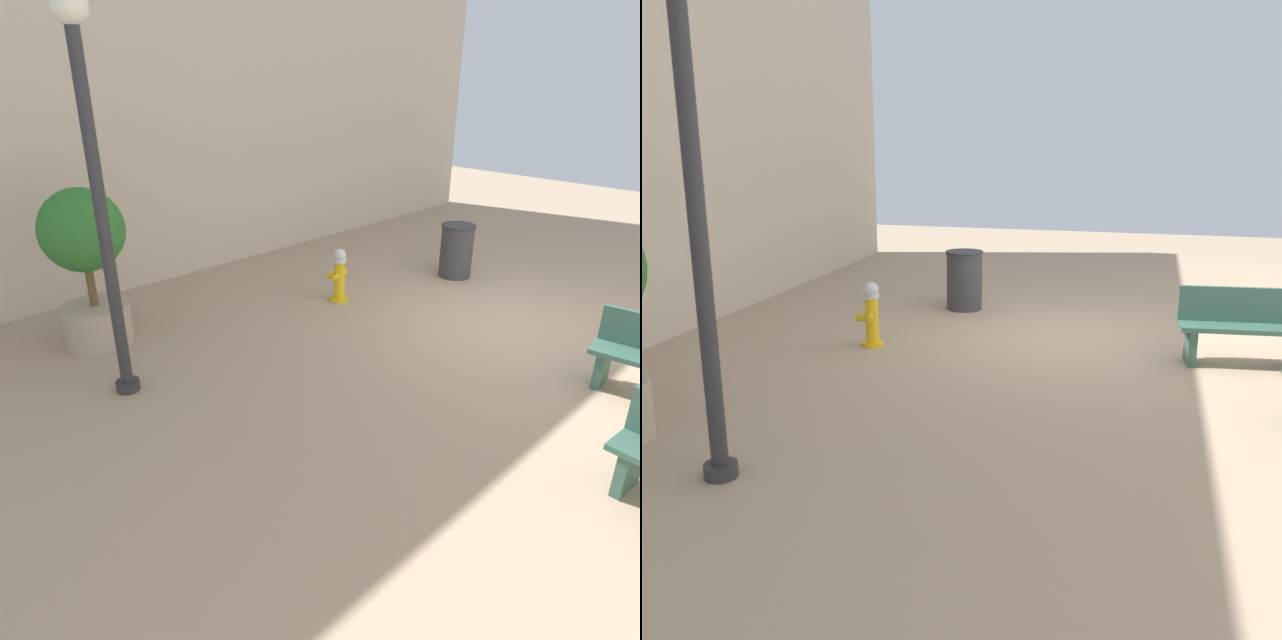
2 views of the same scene
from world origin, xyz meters
TOP-DOWN VIEW (x-y plane):
  - ground_plane at (0.00, 0.00)m, footprint 23.40×23.40m
  - fire_hydrant at (2.45, 1.09)m, footprint 0.37×0.41m
  - bench_near at (-2.29, 0.65)m, footprint 1.59×0.60m
  - street_lamp at (2.21, 4.98)m, footprint 0.36×0.36m
  - trash_bin at (1.78, -1.28)m, footprint 0.61×0.61m

SIDE VIEW (x-z plane):
  - ground_plane at x=0.00m, z-range 0.00..0.00m
  - fire_hydrant at x=2.45m, z-range 0.00..0.88m
  - trash_bin at x=1.78m, z-range 0.00..0.96m
  - bench_near at x=-2.29m, z-range 0.01..0.96m
  - street_lamp at x=2.21m, z-range 0.49..4.76m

